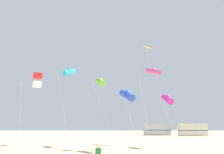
% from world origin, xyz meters
% --- Properties ---
extents(kite_flyer_standing, '(0.39, 0.54, 1.16)m').
position_xyz_m(kite_flyer_standing, '(-0.60, 6.66, 0.61)').
color(kite_flyer_standing, '#238438').
rests_on(kite_flyer_standing, ground).
extents(kite_tube_blue, '(1.98, 2.59, 5.98)m').
position_xyz_m(kite_tube_blue, '(1.90, 13.35, 5.28)').
color(kite_tube_blue, silver).
rests_on(kite_tube_blue, ground).
extents(kite_tube_rainbow, '(3.38, 3.52, 10.49)m').
position_xyz_m(kite_tube_rainbow, '(6.41, 21.09, 9.78)').
color(kite_tube_rainbow, silver).
rests_on(kite_tube_rainbow, ground).
extents(kite_tube_magenta, '(2.77, 2.72, 6.02)m').
position_xyz_m(kite_tube_magenta, '(6.84, 16.61, 5.32)').
color(kite_tube_magenta, silver).
rests_on(kite_tube_magenta, ground).
extents(kite_tube_cyan, '(2.26, 2.76, 10.18)m').
position_xyz_m(kite_tube_cyan, '(-5.32, 20.44, 9.47)').
color(kite_tube_cyan, silver).
rests_on(kite_tube_cyan, ground).
extents(kite_box_scarlet, '(1.81, 1.81, 6.48)m').
position_xyz_m(kite_box_scarlet, '(-5.74, 9.41, 5.90)').
color(kite_box_scarlet, silver).
rests_on(kite_box_scarlet, ground).
extents(kite_tube_lime, '(2.87, 3.16, 8.35)m').
position_xyz_m(kite_tube_lime, '(-0.96, 18.27, 7.65)').
color(kite_tube_lime, silver).
rests_on(kite_tube_lime, ground).
extents(kite_diamond_gold, '(2.16, 2.16, 11.36)m').
position_xyz_m(kite_diamond_gold, '(4.45, 15.35, 10.64)').
color(kite_diamond_gold, silver).
rests_on(kite_diamond_gold, ground).
extents(rv_van_silver, '(6.54, 2.62, 2.80)m').
position_xyz_m(rv_van_silver, '(12.18, 46.19, 1.39)').
color(rv_van_silver, '#B7BABF').
rests_on(rv_van_silver, ground).
extents(rv_van_cream, '(6.58, 2.77, 2.80)m').
position_xyz_m(rv_van_cream, '(19.82, 42.83, 1.39)').
color(rv_van_cream, beige).
rests_on(rv_van_cream, ground).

